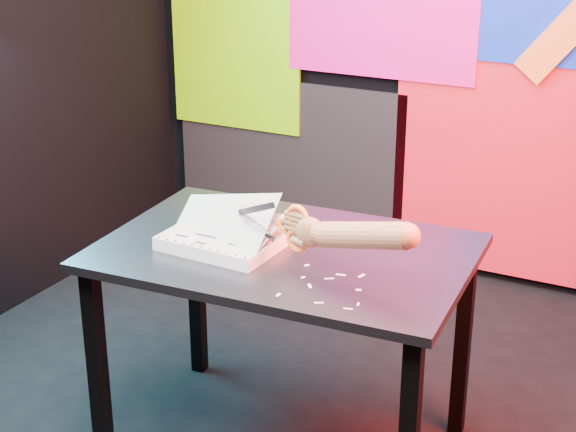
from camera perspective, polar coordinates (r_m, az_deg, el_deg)
The scene contains 7 objects.
room at distance 2.82m, azimuth -0.22°, elevation 10.83°, with size 3.01×3.01×2.71m.
backdrop at distance 4.21m, azimuth 9.90°, elevation 8.53°, with size 2.88×0.05×2.08m.
work_table at distance 2.84m, azimuth -0.17°, elevation -3.82°, with size 1.21×0.85×0.75m.
printout_stack at distance 2.81m, azimuth -4.27°, elevation -1.54°, with size 0.38×0.27×0.19m.
scissors at distance 2.63m, azimuth 0.28°, elevation -0.74°, with size 0.27×0.05×0.15m.
hand_forearm at distance 2.50m, azimuth 4.33°, elevation -1.20°, with size 0.44×0.12×0.15m.
paper_clippings at distance 2.56m, azimuth 2.78°, elevation -4.44°, with size 0.25×0.25×0.00m.
Camera 1 is at (1.29, -2.46, 1.86)m, focal length 55.00 mm.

